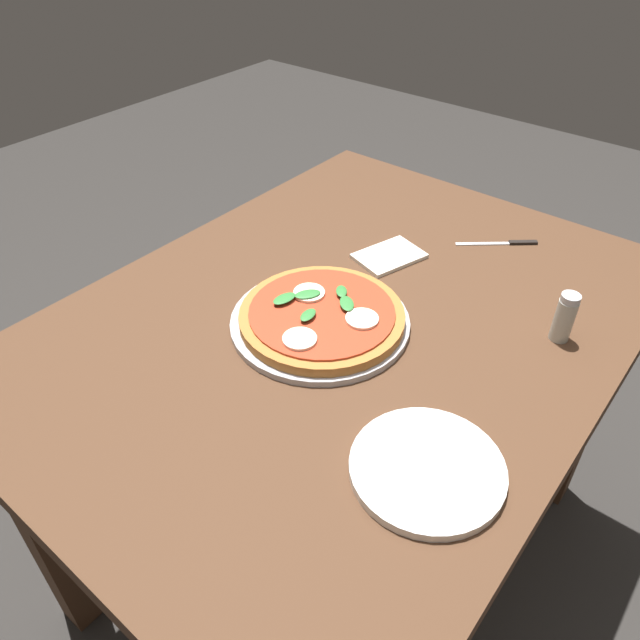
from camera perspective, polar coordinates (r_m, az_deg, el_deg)
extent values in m
plane|color=#2D2B28|center=(1.62, 1.68, -20.33)|extent=(6.00, 6.00, 0.00)
cube|color=#4C301E|center=(1.08, 2.37, -0.43)|extent=(1.15, 0.86, 0.04)
cube|color=#4C301E|center=(1.78, 2.68, 2.71)|extent=(0.07, 0.07, 0.69)
cube|color=#4C301E|center=(1.35, -24.60, -17.04)|extent=(0.07, 0.07, 0.69)
cube|color=#4C301E|center=(1.58, 23.65, -6.96)|extent=(0.07, 0.07, 0.69)
cylinder|color=#B2B2B7|center=(1.04, 0.00, -0.17)|extent=(0.31, 0.31, 0.01)
cylinder|color=#B27033|center=(1.03, 0.18, 0.33)|extent=(0.28, 0.28, 0.02)
cylinder|color=#B7381E|center=(1.02, 0.18, 0.82)|extent=(0.25, 0.25, 0.00)
cylinder|color=#F4EACC|center=(0.96, -1.92, -1.79)|extent=(0.06, 0.06, 0.00)
cylinder|color=#F4EACC|center=(1.00, 3.97, 0.11)|extent=(0.06, 0.06, 0.00)
cylinder|color=#F4EACC|center=(1.06, -1.03, 2.57)|extent=(0.06, 0.06, 0.00)
ellipsoid|color=#337F38|center=(1.03, 2.53, 1.58)|extent=(0.05, 0.05, 0.00)
ellipsoid|color=#337F38|center=(1.00, -1.13, 0.49)|extent=(0.04, 0.03, 0.00)
ellipsoid|color=#337F38|center=(1.04, -3.37, 2.04)|extent=(0.05, 0.03, 0.00)
ellipsoid|color=#337F38|center=(1.05, 2.03, 2.73)|extent=(0.04, 0.04, 0.00)
ellipsoid|color=#337F38|center=(1.05, -1.17, 2.45)|extent=(0.05, 0.05, 0.00)
cylinder|color=white|center=(0.83, 10.02, -13.59)|extent=(0.21, 0.21, 0.01)
cube|color=white|center=(1.22, 6.51, 5.99)|extent=(0.15, 0.12, 0.01)
cube|color=black|center=(1.33, 18.54, 6.92)|extent=(0.05, 0.05, 0.01)
cube|color=silver|center=(1.30, 15.00, 6.93)|extent=(0.08, 0.09, 0.00)
cylinder|color=#B2B7AD|center=(1.07, 21.91, 0.00)|extent=(0.03, 0.03, 0.08)
cylinder|color=silver|center=(1.05, 22.48, 1.90)|extent=(0.03, 0.03, 0.01)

